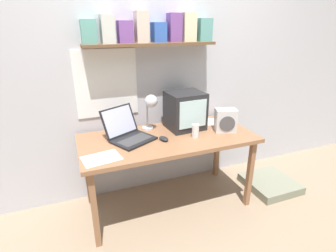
% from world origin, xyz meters
% --- Properties ---
extents(ground_plane, '(12.00, 12.00, 0.00)m').
position_xyz_m(ground_plane, '(0.00, 0.00, 0.00)').
color(ground_plane, gray).
extents(back_wall, '(5.60, 0.24, 2.60)m').
position_xyz_m(back_wall, '(-0.00, 0.41, 1.31)').
color(back_wall, silver).
rests_on(back_wall, ground_plane).
extents(corner_desk, '(1.53, 0.71, 0.71)m').
position_xyz_m(corner_desk, '(0.00, 0.00, 0.65)').
color(corner_desk, '#8F6041').
rests_on(corner_desk, ground_plane).
extents(crt_monitor, '(0.34, 0.32, 0.35)m').
position_xyz_m(crt_monitor, '(0.23, 0.14, 0.88)').
color(crt_monitor, '#232326').
rests_on(crt_monitor, corner_desk).
extents(laptop, '(0.46, 0.47, 0.26)m').
position_xyz_m(laptop, '(-0.34, 0.09, 0.77)').
color(laptop, black).
rests_on(laptop, corner_desk).
extents(desk_lamp, '(0.13, 0.18, 0.34)m').
position_xyz_m(desk_lamp, '(-0.10, 0.19, 0.96)').
color(desk_lamp, silver).
rests_on(desk_lamp, corner_desk).
extents(juice_glass, '(0.06, 0.06, 0.12)m').
position_xyz_m(juice_glass, '(0.22, -0.09, 0.76)').
color(juice_glass, white).
rests_on(juice_glass, corner_desk).
extents(space_heater, '(0.22, 0.18, 0.21)m').
position_xyz_m(space_heater, '(0.54, -0.07, 0.81)').
color(space_heater, silver).
rests_on(space_heater, corner_desk).
extents(computer_mouse, '(0.08, 0.12, 0.03)m').
position_xyz_m(computer_mouse, '(-0.06, -0.06, 0.72)').
color(computer_mouse, '#232326').
rests_on(computer_mouse, corner_desk).
extents(printed_handout, '(0.35, 0.30, 0.00)m').
position_xyz_m(printed_handout, '(0.58, 0.17, 0.71)').
color(printed_handout, white).
rests_on(printed_handout, corner_desk).
extents(open_notebook, '(0.30, 0.23, 0.00)m').
position_xyz_m(open_notebook, '(-0.60, -0.20, 0.71)').
color(open_notebook, silver).
rests_on(open_notebook, corner_desk).
extents(floor_cushion, '(0.49, 0.49, 0.09)m').
position_xyz_m(floor_cushion, '(1.12, -0.14, 0.04)').
color(floor_cushion, gray).
rests_on(floor_cushion, ground_plane).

